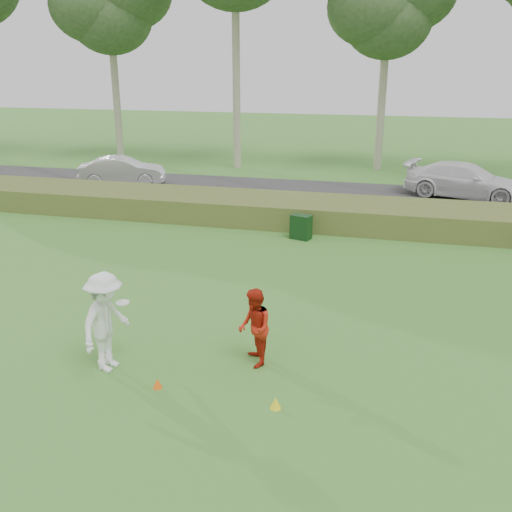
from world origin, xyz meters
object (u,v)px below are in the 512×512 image
(car_mid, at_px, (122,171))
(car_right, at_px, (465,181))
(player_white, at_px, (106,322))
(cone_yellow, at_px, (276,403))
(utility_cabinet, at_px, (301,227))
(cone_orange, at_px, (157,383))
(player_red, at_px, (255,328))

(car_mid, bearing_deg, car_right, -103.84)
(player_white, xyz_separation_m, car_mid, (-8.07, 16.56, -0.28))
(player_white, bearing_deg, cone_yellow, -91.20)
(utility_cabinet, bearing_deg, car_mid, 163.82)
(player_white, bearing_deg, cone_orange, -102.36)
(cone_orange, relative_size, car_right, 0.04)
(utility_cabinet, distance_m, car_mid, 12.31)
(player_white, bearing_deg, utility_cabinet, -4.93)
(cone_orange, bearing_deg, player_white, 159.94)
(utility_cabinet, bearing_deg, player_white, -85.37)
(player_white, height_order, cone_orange, player_white)
(utility_cabinet, distance_m, car_right, 10.01)
(cone_orange, height_order, cone_yellow, cone_yellow)
(cone_yellow, bearing_deg, car_mid, 124.23)
(cone_orange, height_order, car_right, car_right)
(cone_yellow, height_order, car_right, car_right)
(cone_yellow, height_order, utility_cabinet, utility_cabinet)
(player_white, relative_size, car_right, 0.39)
(player_white, distance_m, player_red, 2.96)
(cone_orange, bearing_deg, car_right, 68.84)
(cone_orange, height_order, utility_cabinet, utility_cabinet)
(cone_yellow, bearing_deg, player_white, 171.10)
(utility_cabinet, height_order, car_right, car_right)
(cone_orange, bearing_deg, utility_cabinet, 84.70)
(player_red, distance_m, utility_cabinet, 8.91)
(player_white, distance_m, car_mid, 18.43)
(cone_yellow, distance_m, car_mid, 20.72)
(player_red, xyz_separation_m, cone_yellow, (0.77, -1.46, -0.70))
(cone_yellow, relative_size, utility_cabinet, 0.26)
(utility_cabinet, xyz_separation_m, car_mid, (-10.27, 6.78, 0.32))
(player_white, height_order, player_red, player_white)
(player_red, height_order, car_right, player_red)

